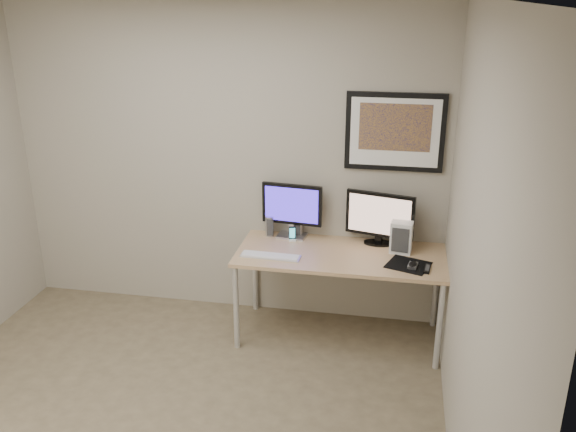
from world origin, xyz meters
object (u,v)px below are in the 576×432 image
speaker_right (298,224)px  fan_unit (401,237)px  desk (340,261)px  framed_art (395,132)px  phone_dock (292,234)px  speaker_left (269,226)px  keyboard (270,256)px  monitor_large (292,208)px  monitor_tv (380,217)px

speaker_right → fan_unit: fan_unit is taller
desk → framed_art: bearing=43.5°
framed_art → phone_dock: size_ratio=6.13×
speaker_left → keyboard: 0.43m
framed_art → keyboard: framed_art is taller
desk → fan_unit: size_ratio=6.47×
desk → keyboard: 0.55m
phone_dock → monitor_large: bearing=87.8°
speaker_left → monitor_large: bearing=-15.4°
framed_art → monitor_tv: 0.67m
framed_art → monitor_tv: size_ratio=1.39×
monitor_large → fan_unit: bearing=-3.6°
desk → speaker_left: 0.68m
framed_art → speaker_left: size_ratio=4.43×
speaker_left → fan_unit: size_ratio=0.68×
framed_art → fan_unit: 0.81m
monitor_tv → keyboard: 0.91m
desk → monitor_large: bearing=148.9°
speaker_left → keyboard: bearing=-94.1°
monitor_tv → fan_unit: bearing=-22.5°
speaker_right → fan_unit: bearing=-8.6°
framed_art → keyboard: size_ratio=1.64×
phone_dock → fan_unit: fan_unit is taller
phone_dock → keyboard: phone_dock is taller
fan_unit → speaker_right: bearing=174.1°
framed_art → fan_unit: size_ratio=3.03×
framed_art → keyboard: 1.33m
speaker_left → keyboard: size_ratio=0.37×
speaker_left → phone_dock: speaker_left is taller
fan_unit → monitor_large: bearing=177.3°
monitor_large → speaker_right: bearing=49.6°
keyboard → monitor_tv: bearing=28.8°
speaker_left → monitor_tv: bearing=-18.4°
framed_art → monitor_large: size_ratio=1.51×
keyboard → monitor_large: bearing=80.3°
monitor_large → phone_dock: bearing=-71.5°
framed_art → speaker_left: 1.26m
framed_art → monitor_large: (-0.78, -0.07, -0.64)m
monitor_tv → speaker_right: 0.68m
framed_art → speaker_right: (-0.74, -0.03, -0.79)m
framed_art → fan_unit: bearing=-65.6°
desk → framed_art: size_ratio=2.13×
desk → speaker_right: size_ratio=8.26×
keyboard → fan_unit: bearing=17.9°
keyboard → fan_unit: fan_unit is taller
desk → speaker_left: size_ratio=9.45×
monitor_tv → framed_art: bearing=65.7°
phone_dock → keyboard: (-0.11, -0.34, -0.05)m
monitor_large → speaker_right: size_ratio=2.56×
framed_art → fan_unit: (0.10, -0.22, -0.77)m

